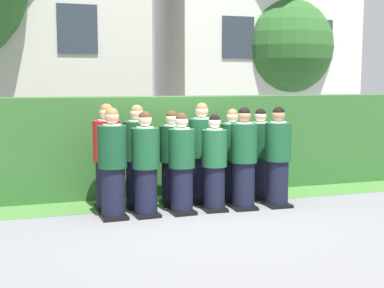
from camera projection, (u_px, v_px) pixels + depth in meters
ground_plane at (197, 212)px, 8.29m from camera, size 60.00×60.00×0.00m
student_front_row_0 at (113, 166)px, 7.81m from camera, size 0.43×0.49×1.67m
student_front_row_1 at (145, 166)px, 7.95m from camera, size 0.42×0.49×1.61m
student_front_row_2 at (182, 166)px, 8.11m from camera, size 0.41×0.51×1.58m
student_front_row_3 at (214, 165)px, 8.30m from camera, size 0.40×0.50×1.55m
student_front_row_4 at (244, 161)px, 8.42m from camera, size 0.43×0.53×1.65m
student_front_row_5 at (278, 159)px, 8.58m from camera, size 0.43×0.52×1.65m
student_in_red_blazer at (107, 159)px, 8.37m from camera, size 0.44×0.50×1.71m
student_rear_row_1 at (137, 159)px, 8.50m from camera, size 0.44×0.52×1.68m
student_rear_row_2 at (172, 160)px, 8.68m from camera, size 0.41×0.51×1.58m
student_rear_row_3 at (202, 155)px, 8.83m from camera, size 0.44×0.51×1.70m
student_rear_row_4 at (232, 157)px, 8.96m from camera, size 0.41×0.51×1.59m
student_rear_row_5 at (260, 156)px, 9.15m from camera, size 0.41×0.46×1.59m
hedge at (170, 144)px, 9.71m from camera, size 10.10×0.70×1.78m
school_building_main at (254, 34)px, 15.73m from camera, size 5.67×3.47×6.79m
school_building_annex at (12, 18)px, 13.06m from camera, size 6.69×3.94×7.11m
oak_tree_right at (284, 47)px, 14.86m from camera, size 2.77×2.77×4.41m
lawn_strip at (183, 200)px, 9.06m from camera, size 10.10×0.90×0.01m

